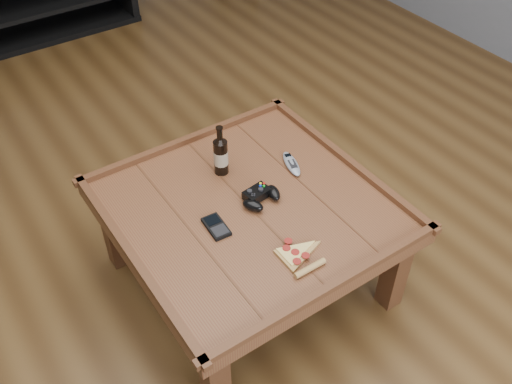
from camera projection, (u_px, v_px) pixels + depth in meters
ground at (250, 280)px, 2.49m from camera, size 6.00×6.00×0.00m
baseboard at (29, 15)px, 4.28m from camera, size 5.00×0.02×0.10m
coffee_table at (249, 217)px, 2.23m from camera, size 1.03×1.03×0.48m
media_console at (32, 1)px, 4.00m from camera, size 1.40×0.45×0.50m
beer_bottle at (221, 155)px, 2.27m from camera, size 0.06×0.06×0.22m
game_controller at (261, 197)px, 2.19m from camera, size 0.18×0.13×0.05m
pizza_slice at (297, 256)px, 1.99m from camera, size 0.14×0.23×0.02m
smartphone at (216, 227)px, 2.10m from camera, size 0.07×0.13×0.02m
remote_control at (291, 164)px, 2.36m from camera, size 0.10×0.17×0.02m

